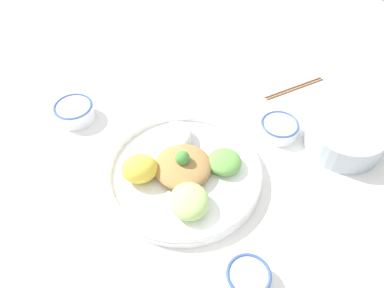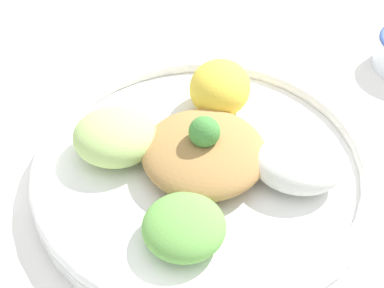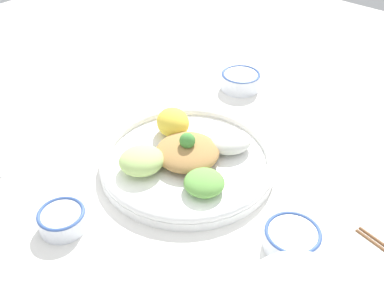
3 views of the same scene
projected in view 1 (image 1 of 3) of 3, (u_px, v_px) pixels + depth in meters
ground_plane at (175, 185)px, 0.91m from camera, size 2.40×2.40×0.00m
salad_platter at (182, 171)px, 0.91m from camera, size 0.39×0.39×0.09m
sauce_bowl_red at (74, 111)px, 1.05m from camera, size 0.11×0.11×0.05m
rice_bowl_blue at (248, 278)px, 0.74m from camera, size 0.09×0.09×0.04m
sauce_bowl_dark at (279, 128)px, 1.01m from camera, size 0.10×0.10×0.04m
side_serving_bowl at (345, 135)px, 0.97m from camera, size 0.20×0.20×0.07m
chopsticks_pair_near at (295, 88)px, 1.15m from camera, size 0.21×0.06×0.01m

